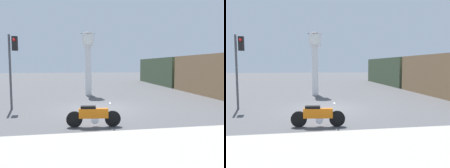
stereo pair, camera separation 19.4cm
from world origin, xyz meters
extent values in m
plane|color=#4C4C4F|center=(0.00, 0.00, 0.00)|extent=(120.00, 120.00, 0.00)
cylinder|color=black|center=(0.13, -3.72, 0.33)|extent=(0.66, 0.17, 0.65)
cylinder|color=black|center=(-1.43, -3.57, 0.33)|extent=(0.66, 0.17, 0.65)
cube|color=orange|center=(-0.65, -3.65, 0.57)|extent=(1.22, 0.35, 0.39)
cube|color=black|center=(-0.87, -3.63, 0.82)|extent=(0.63, 0.31, 0.11)
cylinder|color=silver|center=(-0.59, -3.65, 0.29)|extent=(0.32, 0.25, 0.31)
cube|color=silver|center=(0.02, -3.71, 0.96)|extent=(0.11, 0.48, 0.04)
cube|color=white|center=(-0.27, 5.84, 2.06)|extent=(0.51, 0.51, 4.12)
cube|color=white|center=(-0.27, 5.84, 4.60)|extent=(0.97, 0.97, 0.97)
cylinder|color=white|center=(-0.27, 5.34, 4.60)|extent=(0.78, 0.02, 0.78)
cone|color=#333338|center=(-0.27, 5.84, 5.19)|extent=(1.17, 1.17, 0.20)
cube|color=#425138|center=(10.33, 15.35, 1.70)|extent=(2.80, 11.54, 3.40)
cylinder|color=#47474C|center=(-4.98, 0.68, 2.12)|extent=(0.12, 0.12, 4.24)
cube|color=black|center=(-4.68, 0.68, 3.74)|extent=(0.28, 0.24, 0.80)
sphere|color=red|center=(-4.68, 0.53, 3.94)|extent=(0.16, 0.16, 0.16)
camera|label=1|loc=(-1.39, -12.44, 2.54)|focal=35.00mm
camera|label=2|loc=(-1.20, -12.47, 2.54)|focal=35.00mm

